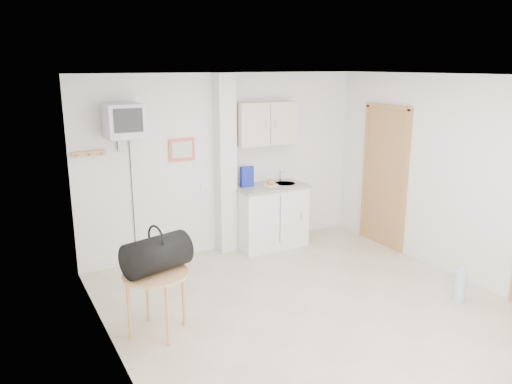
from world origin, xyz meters
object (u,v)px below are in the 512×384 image
crt_television (124,122)px  round_table (156,280)px  duffel_bag (157,254)px  water_bottle (460,286)px

crt_television → round_table: size_ratio=3.32×
duffel_bag → water_bottle: 3.39m
water_bottle → crt_television: bearing=138.8°
duffel_bag → water_bottle: (3.18, -1.00, -0.64)m
crt_television → water_bottle: 4.36m
crt_television → duffel_bag: 1.98m
water_bottle → round_table: bearing=163.0°
crt_television → water_bottle: crt_television is taller
round_table → water_bottle: bearing=-17.0°
round_table → crt_television: bearing=83.1°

